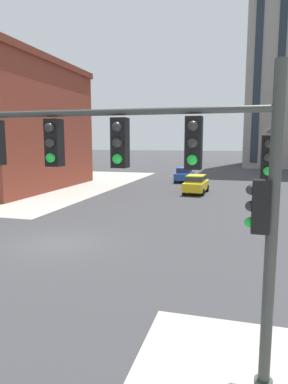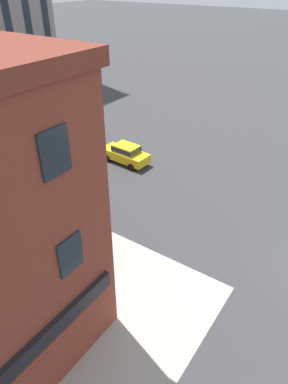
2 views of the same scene
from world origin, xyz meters
name	(u,v)px [view 2 (image 2 of 2)]	position (x,y,z in m)	size (l,w,h in m)	color
car_main_northbound_near	(36,139)	(1.84, 26.12, 0.92)	(1.90, 4.41, 1.68)	#23479E
car_main_northbound_far	(126,153)	(4.27, 17.44, 0.92)	(2.07, 4.49, 1.68)	gold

